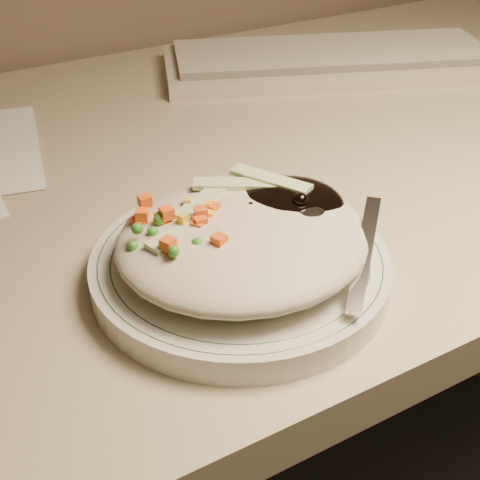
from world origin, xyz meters
TOP-DOWN VIEW (x-y plane):
  - desk at (0.00, 1.38)m, footprint 1.40×0.70m
  - plate at (-0.09, 1.17)m, footprint 0.23×0.23m
  - plate_rim at (-0.09, 1.17)m, footprint 0.22×0.22m
  - meal at (-0.09, 1.17)m, footprint 0.21×0.19m
  - keyboard at (0.24, 1.51)m, footprint 0.47×0.31m

SIDE VIEW (x-z plane):
  - desk at x=0.00m, z-range 0.17..0.91m
  - plate at x=-0.09m, z-range 0.74..0.76m
  - keyboard at x=0.24m, z-range 0.74..0.77m
  - plate_rim at x=-0.09m, z-range 0.76..0.76m
  - meal at x=-0.09m, z-range 0.76..0.81m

